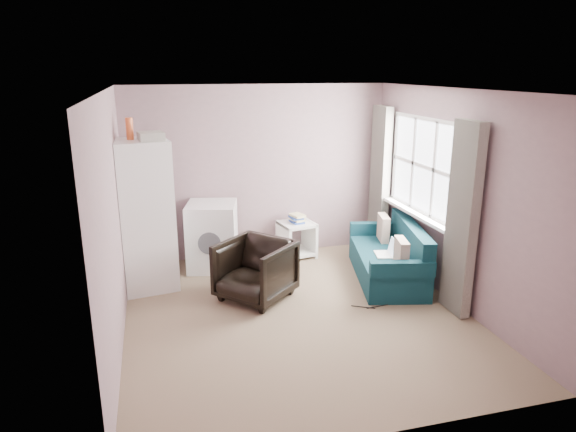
# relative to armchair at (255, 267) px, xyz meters

# --- Properties ---
(room) EXTENTS (3.84, 4.24, 2.54)m
(room) POSITION_rel_armchair_xyz_m (0.39, -0.54, 0.85)
(room) COLOR #846E57
(room) RESTS_ON ground
(armchair) EXTENTS (1.07, 1.07, 0.80)m
(armchair) POSITION_rel_armchair_xyz_m (0.00, 0.00, 0.00)
(armchair) COLOR black
(armchair) RESTS_ON ground
(fridge) EXTENTS (0.75, 0.74, 2.15)m
(fridge) POSITION_rel_armchair_xyz_m (-1.25, 0.70, 0.56)
(fridge) COLOR white
(fridge) RESTS_ON ground
(washing_machine) EXTENTS (0.79, 0.79, 0.93)m
(washing_machine) POSITION_rel_armchair_xyz_m (-0.38, 1.14, 0.09)
(washing_machine) COLOR white
(washing_machine) RESTS_ON ground
(side_table) EXTENTS (0.56, 0.56, 0.65)m
(side_table) POSITION_rel_armchair_xyz_m (0.88, 1.29, -0.10)
(side_table) COLOR white
(side_table) RESTS_ON ground
(sofa) EXTENTS (1.13, 1.83, 0.76)m
(sofa) POSITION_rel_armchair_xyz_m (1.87, 0.15, -0.12)
(sofa) COLOR #0F3945
(sofa) RESTS_ON ground
(window_dressing) EXTENTS (0.17, 2.62, 2.18)m
(window_dressing) POSITION_rel_armchair_xyz_m (2.16, 0.16, 0.71)
(window_dressing) COLOR white
(window_dressing) RESTS_ON ground
(floor_cables) EXTENTS (0.44, 0.15, 0.01)m
(floor_cables) POSITION_rel_armchair_xyz_m (1.26, -0.60, -0.40)
(floor_cables) COLOR black
(floor_cables) RESTS_ON ground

